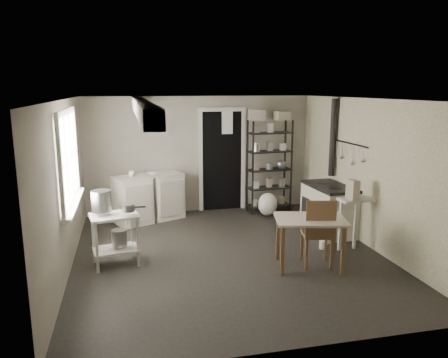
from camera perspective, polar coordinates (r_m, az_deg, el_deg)
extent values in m
plane|color=black|center=(6.66, 0.58, -9.83)|extent=(5.00, 5.00, 0.00)
plane|color=beige|center=(6.19, 0.62, 10.38)|extent=(5.00, 5.00, 0.00)
cube|color=#9C9585|center=(8.74, -3.18, 3.21)|extent=(4.50, 0.02, 2.30)
cube|color=#9C9585|center=(4.02, 8.90, -7.32)|extent=(4.50, 0.02, 2.30)
cube|color=#9C9585|center=(6.21, -20.04, -1.04)|extent=(0.02, 5.00, 2.30)
cube|color=#9C9585|center=(7.17, 18.37, 0.72)|extent=(0.02, 5.00, 2.30)
cylinder|color=#ACACAF|center=(6.21, -15.72, -2.77)|extent=(0.31, 0.31, 0.29)
cylinder|color=#ACACAF|center=(6.12, -12.44, -3.68)|extent=(0.19, 0.19, 0.10)
cylinder|color=#ACACAF|center=(6.37, -13.52, -7.49)|extent=(0.25, 0.25, 0.24)
imported|color=white|center=(8.13, -9.37, 1.00)|extent=(0.31, 0.31, 0.06)
imported|color=white|center=(8.13, -12.00, 1.01)|extent=(0.15, 0.15, 0.09)
imported|color=white|center=(8.58, 4.16, 4.48)|extent=(0.11, 0.11, 0.18)
cube|color=#BFB19A|center=(8.57, 4.31, 8.81)|extent=(0.33, 0.30, 0.21)
cube|color=#BFB19A|center=(8.69, 7.60, 8.65)|extent=(0.29, 0.27, 0.17)
cube|color=#BFB19A|center=(6.83, 16.50, -0.90)|extent=(0.14, 0.21, 0.30)
imported|color=white|center=(6.09, 13.89, -4.29)|extent=(0.11, 0.11, 0.09)
ellipsoid|color=silver|center=(8.57, 5.73, -3.22)|extent=(0.46, 0.43, 0.45)
cylinder|color=white|center=(7.02, 12.76, -8.30)|extent=(0.12, 0.12, 0.14)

